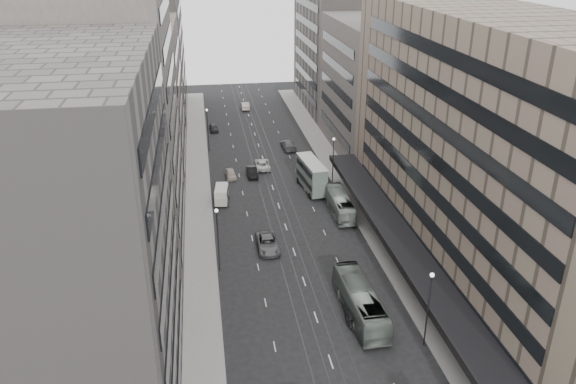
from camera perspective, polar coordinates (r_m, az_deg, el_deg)
ground at (r=60.57m, az=3.05°, el=-13.15°), size 220.00×220.00×0.00m
sidewalk_right at (r=94.85m, az=5.51°, el=1.33°), size 4.00×125.00×0.15m
sidewalk_left at (r=92.12m, az=-9.11°, el=0.41°), size 4.00×125.00×0.15m
department_store at (r=67.31m, az=20.10°, el=3.81°), size 19.20×60.00×30.00m
building_right_mid at (r=107.00m, az=8.87°, el=10.52°), size 15.00×28.00×24.00m
building_right_far at (r=134.90m, az=5.06°, el=14.37°), size 15.00×32.00×28.00m
building_left_a at (r=45.94m, az=-21.62°, el=-5.87°), size 15.00×28.00×30.00m
building_left_b at (r=69.75m, az=-17.71°, el=6.61°), size 15.00×26.00×34.00m
building_left_c at (r=96.73m, az=-15.35°, el=8.81°), size 15.00×28.00×25.00m
building_left_d at (r=128.52m, az=-14.10°, el=13.27°), size 15.00×38.00×28.00m
lamp_right_near at (r=56.30m, az=14.13°, el=-10.67°), size 0.44×0.44×8.32m
lamp_right_far at (r=90.18m, az=4.61°, el=3.64°), size 0.44×0.44×8.32m
lamp_left_near at (r=66.90m, az=-7.16°, el=-4.12°), size 0.44×0.44×8.32m
lamp_left_far at (r=106.78m, az=-8.17°, el=6.75°), size 0.44×0.44×8.32m
bus_near at (r=61.16m, az=7.32°, el=-10.94°), size 3.17×12.36×3.42m
bus_far at (r=82.52m, az=5.28°, el=-1.20°), size 2.81×10.82×3.00m
double_decker at (r=89.44m, az=2.40°, el=1.77°), size 3.63×9.27×4.95m
panel_van at (r=85.97m, az=-6.76°, el=-0.22°), size 2.46×4.37×2.63m
sedan_2 at (r=73.08m, az=-2.07°, el=-5.25°), size 2.76×5.95×1.65m
sedan_3 at (r=61.47m, az=6.66°, el=-11.83°), size 2.57×5.21×1.46m
sedan_4 at (r=95.30m, az=-5.86°, el=1.84°), size 1.98×4.28×1.42m
sedan_5 at (r=95.66m, az=-3.67°, el=2.04°), size 1.68×4.70×1.54m
sedan_6 at (r=98.97m, az=-2.62°, el=2.84°), size 2.74×5.63×1.54m
sedan_7 at (r=108.34m, az=0.01°, el=4.84°), size 2.54×5.99×1.72m
sedan_8 at (r=119.95m, az=-7.55°, el=6.48°), size 2.00×4.34×1.44m
sedan_9 at (r=135.55m, az=-4.35°, el=8.74°), size 2.02×5.23×1.70m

